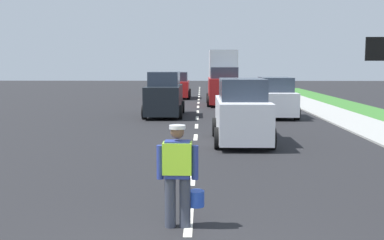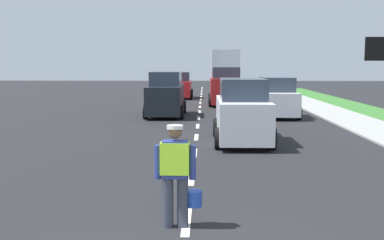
# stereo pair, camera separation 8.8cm
# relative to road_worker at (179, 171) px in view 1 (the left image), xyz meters

# --- Properties ---
(ground_plane) EXTENTS (96.00, 96.00, 0.00)m
(ground_plane) POSITION_rel_road_worker_xyz_m (0.15, 18.53, -0.93)
(ground_plane) COLOR black
(lane_center_line) EXTENTS (0.14, 46.40, 0.01)m
(lane_center_line) POSITION_rel_road_worker_xyz_m (0.15, 22.73, -0.93)
(lane_center_line) COLOR silver
(lane_center_line) RESTS_ON ground
(road_worker) EXTENTS (0.77, 0.37, 1.67)m
(road_worker) POSITION_rel_road_worker_xyz_m (0.00, 0.00, 0.00)
(road_worker) COLOR #383D4C
(road_worker) RESTS_ON ground
(delivery_truck) EXTENTS (2.16, 4.60, 3.54)m
(delivery_truck) POSITION_rel_road_worker_xyz_m (1.77, 22.89, 0.68)
(delivery_truck) COLOR red
(delivery_truck) RESTS_ON ground
(car_outgoing_ahead) EXTENTS (1.89, 4.14, 2.16)m
(car_outgoing_ahead) POSITION_rel_road_worker_xyz_m (1.71, 8.24, 0.07)
(car_outgoing_ahead) COLOR silver
(car_outgoing_ahead) RESTS_ON ground
(car_parked_far) EXTENTS (1.96, 3.97, 1.98)m
(car_parked_far) POSITION_rel_road_worker_xyz_m (4.03, 15.88, -0.01)
(car_parked_far) COLOR silver
(car_parked_far) RESTS_ON ground
(car_oncoming_second) EXTENTS (1.94, 4.36, 2.25)m
(car_oncoming_second) POSITION_rel_road_worker_xyz_m (-1.53, 16.15, 0.12)
(car_oncoming_second) COLOR black
(car_oncoming_second) RESTS_ON ground
(car_oncoming_third) EXTENTS (2.02, 3.85, 2.03)m
(car_oncoming_third) POSITION_rel_road_worker_xyz_m (-1.51, 28.41, 0.01)
(car_oncoming_third) COLOR red
(car_oncoming_third) RESTS_ON ground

